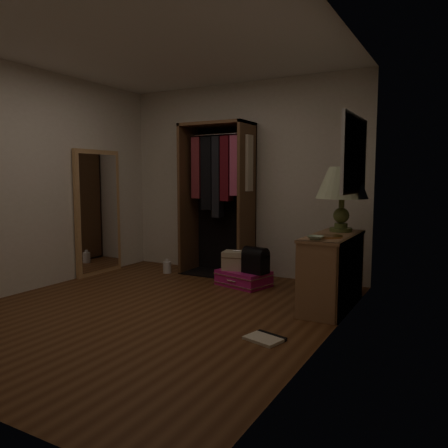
{
  "coord_description": "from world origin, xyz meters",
  "views": [
    {
      "loc": [
        2.7,
        -3.38,
        1.33
      ],
      "look_at": [
        0.3,
        0.95,
        0.8
      ],
      "focal_mm": 35.0,
      "sensor_mm": 36.0,
      "label": 1
    }
  ],
  "objects_px": {
    "white_jug": "(167,267)",
    "pink_suitcase": "(244,278)",
    "floor_mirror": "(98,212)",
    "train_case": "(237,260)",
    "black_bag": "(256,260)",
    "console_bookshelf": "(333,268)",
    "table_lamp": "(342,184)",
    "open_wardrobe": "(220,185)"
  },
  "relations": [
    {
      "from": "white_jug",
      "to": "pink_suitcase",
      "type": "bearing_deg",
      "value": -5.18
    },
    {
      "from": "floor_mirror",
      "to": "pink_suitcase",
      "type": "distance_m",
      "value": 2.22
    },
    {
      "from": "train_case",
      "to": "black_bag",
      "type": "xyz_separation_m",
      "value": [
        0.28,
        -0.05,
        0.05
      ]
    },
    {
      "from": "console_bookshelf",
      "to": "train_case",
      "type": "height_order",
      "value": "console_bookshelf"
    },
    {
      "from": "console_bookshelf",
      "to": "train_case",
      "type": "distance_m",
      "value": 1.33
    },
    {
      "from": "pink_suitcase",
      "to": "table_lamp",
      "type": "xyz_separation_m",
      "value": [
        1.19,
        -0.04,
        1.16
      ]
    },
    {
      "from": "train_case",
      "to": "console_bookshelf",
      "type": "bearing_deg",
      "value": -25.95
    },
    {
      "from": "open_wardrobe",
      "to": "train_case",
      "type": "distance_m",
      "value": 1.11
    },
    {
      "from": "floor_mirror",
      "to": "train_case",
      "type": "relative_size",
      "value": 4.47
    },
    {
      "from": "white_jug",
      "to": "console_bookshelf",
      "type": "bearing_deg",
      "value": -10.11
    },
    {
      "from": "floor_mirror",
      "to": "console_bookshelf",
      "type": "bearing_deg",
      "value": 0.59
    },
    {
      "from": "open_wardrobe",
      "to": "table_lamp",
      "type": "xyz_separation_m",
      "value": [
        1.76,
        -0.46,
        0.03
      ]
    },
    {
      "from": "white_jug",
      "to": "train_case",
      "type": "bearing_deg",
      "value": -5.38
    },
    {
      "from": "pink_suitcase",
      "to": "white_jug",
      "type": "xyz_separation_m",
      "value": [
        -1.25,
        0.11,
        -0.01
      ]
    },
    {
      "from": "table_lamp",
      "to": "white_jug",
      "type": "relative_size",
      "value": 3.49
    },
    {
      "from": "pink_suitcase",
      "to": "train_case",
      "type": "distance_m",
      "value": 0.23
    },
    {
      "from": "open_wardrobe",
      "to": "floor_mirror",
      "type": "xyz_separation_m",
      "value": [
        -1.48,
        -0.77,
        -0.37
      ]
    },
    {
      "from": "train_case",
      "to": "pink_suitcase",
      "type": "bearing_deg",
      "value": -14.62
    },
    {
      "from": "floor_mirror",
      "to": "pink_suitcase",
      "type": "relative_size",
      "value": 2.4
    },
    {
      "from": "console_bookshelf",
      "to": "floor_mirror",
      "type": "distance_m",
      "value": 3.27
    },
    {
      "from": "pink_suitcase",
      "to": "console_bookshelf",
      "type": "bearing_deg",
      "value": -0.48
    },
    {
      "from": "pink_suitcase",
      "to": "white_jug",
      "type": "distance_m",
      "value": 1.25
    },
    {
      "from": "black_bag",
      "to": "floor_mirror",
      "type": "bearing_deg",
      "value": -159.56
    },
    {
      "from": "pink_suitcase",
      "to": "black_bag",
      "type": "height_order",
      "value": "black_bag"
    },
    {
      "from": "console_bookshelf",
      "to": "train_case",
      "type": "relative_size",
      "value": 2.94
    },
    {
      "from": "console_bookshelf",
      "to": "white_jug",
      "type": "height_order",
      "value": "console_bookshelf"
    },
    {
      "from": "pink_suitcase",
      "to": "white_jug",
      "type": "height_order",
      "value": "white_jug"
    },
    {
      "from": "floor_mirror",
      "to": "white_jug",
      "type": "distance_m",
      "value": 1.21
    },
    {
      "from": "black_bag",
      "to": "table_lamp",
      "type": "relative_size",
      "value": 0.47
    },
    {
      "from": "open_wardrobe",
      "to": "pink_suitcase",
      "type": "bearing_deg",
      "value": -36.05
    },
    {
      "from": "floor_mirror",
      "to": "pink_suitcase",
      "type": "xyz_separation_m",
      "value": [
        2.06,
        0.35,
        -0.76
      ]
    },
    {
      "from": "console_bookshelf",
      "to": "table_lamp",
      "type": "relative_size",
      "value": 1.62
    },
    {
      "from": "open_wardrobe",
      "to": "white_jug",
      "type": "relative_size",
      "value": 10.36
    },
    {
      "from": "table_lamp",
      "to": "console_bookshelf",
      "type": "bearing_deg",
      "value": -90.21
    },
    {
      "from": "open_wardrobe",
      "to": "black_bag",
      "type": "height_order",
      "value": "open_wardrobe"
    },
    {
      "from": "floor_mirror",
      "to": "white_jug",
      "type": "height_order",
      "value": "floor_mirror"
    },
    {
      "from": "console_bookshelf",
      "to": "white_jug",
      "type": "distance_m",
      "value": 2.49
    },
    {
      "from": "open_wardrobe",
      "to": "pink_suitcase",
      "type": "xyz_separation_m",
      "value": [
        0.57,
        -0.42,
        -1.13
      ]
    },
    {
      "from": "open_wardrobe",
      "to": "black_bag",
      "type": "distance_m",
      "value": 1.24
    },
    {
      "from": "table_lamp",
      "to": "open_wardrobe",
      "type": "bearing_deg",
      "value": 165.43
    },
    {
      "from": "pink_suitcase",
      "to": "table_lamp",
      "type": "height_order",
      "value": "table_lamp"
    },
    {
      "from": "floor_mirror",
      "to": "open_wardrobe",
      "type": "bearing_deg",
      "value": 27.42
    }
  ]
}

